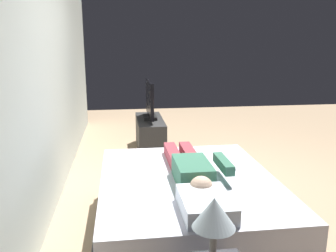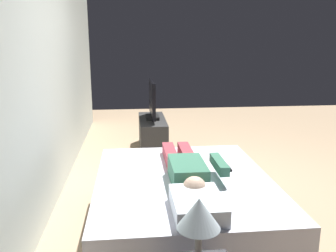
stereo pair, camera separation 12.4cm
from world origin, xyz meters
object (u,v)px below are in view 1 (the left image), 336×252
pillow (206,204)px  person (191,168)px  remote (231,167)px  lamp (214,214)px  bed (188,207)px  tv (150,101)px  tv_stand (150,134)px

pillow → person: 0.67m
pillow → remote: bearing=-28.1°
remote → lamp: (-1.44, 0.55, 0.30)m
bed → lamp: size_ratio=4.55×
tv → remote: bearing=-167.2°
pillow → person: size_ratio=0.38×
tv_stand → tv: 0.53m
remote → tv_stand: (2.41, 0.55, -0.30)m
tv_stand → tv: (0.00, -0.00, 0.53)m
remote → tv_stand: size_ratio=0.14×
bed → person: (0.03, -0.03, 0.36)m
bed → pillow: size_ratio=3.98×
bed → tv: 2.65m
tv_stand → tv: tv is taller
person → tv: size_ratio=1.43×
bed → lamp: bearing=174.9°
bed → tv_stand: 2.59m
remote → tv_stand: 2.49m
remote → tv: bearing=12.8°
remote → bed: bearing=112.4°
person → bed: bearing=132.8°
tv → lamp: size_ratio=2.10×
person → lamp: (-1.29, 0.14, 0.23)m
bed → pillow: 0.72m
pillow → person: person is taller
pillow → lamp: size_ratio=1.14×
person → tv_stand: 2.59m
person → tv: bearing=3.2°
bed → person: 0.36m
bed → lamp: 1.39m
bed → remote: (0.18, -0.44, 0.29)m
person → remote: 0.44m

